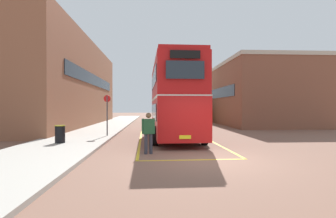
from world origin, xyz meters
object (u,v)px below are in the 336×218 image
object	(u,v)px
single_deck_bus	(189,109)
litter_bin	(60,134)
double_decker_bus	(174,98)
bus_stop_sign	(107,111)
pedestrian_boarding	(148,130)

from	to	relation	value
single_deck_bus	litter_bin	distance (m)	24.37
double_decker_bus	bus_stop_sign	world-z (taller)	double_decker_bus
double_decker_bus	bus_stop_sign	bearing A→B (deg)	173.76
pedestrian_boarding	litter_bin	distance (m)	5.26
pedestrian_boarding	litter_bin	world-z (taller)	pedestrian_boarding
double_decker_bus	litter_bin	distance (m)	6.91
pedestrian_boarding	bus_stop_sign	size ratio (longest dim) A/B	0.67
pedestrian_boarding	single_deck_bus	bearing A→B (deg)	78.42
double_decker_bus	pedestrian_boarding	distance (m)	5.93
single_deck_bus	bus_stop_sign	bearing A→B (deg)	-112.31
single_deck_bus	litter_bin	xyz separation A→B (m)	(-9.63, -22.36, -1.05)
pedestrian_boarding	litter_bin	bearing A→B (deg)	149.18
litter_bin	pedestrian_boarding	bearing A→B (deg)	-30.82
double_decker_bus	litter_bin	world-z (taller)	double_decker_bus
single_deck_bus	pedestrian_boarding	xyz separation A→B (m)	(-5.13, -25.05, -0.64)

